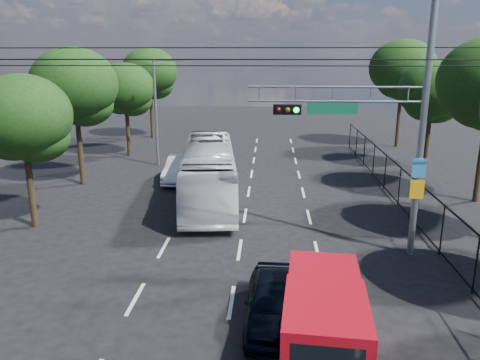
# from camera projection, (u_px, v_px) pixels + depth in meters

# --- Properties ---
(lane_markings) EXTENTS (6.12, 38.00, 0.01)m
(lane_markings) POSITION_uv_depth(u_px,v_px,m) (247.00, 203.00, 23.99)
(lane_markings) COLOR beige
(lane_markings) RESTS_ON ground
(signal_mast) EXTENTS (6.43, 0.39, 9.50)m
(signal_mast) POSITION_uv_depth(u_px,v_px,m) (389.00, 116.00, 16.52)
(signal_mast) COLOR slate
(signal_mast) RESTS_ON ground
(streetlight_left) EXTENTS (2.09, 0.22, 7.08)m
(streetlight_left) POSITION_uv_depth(u_px,v_px,m) (158.00, 108.00, 31.06)
(streetlight_left) COLOR slate
(streetlight_left) RESTS_ON ground
(utility_wires) EXTENTS (22.00, 5.04, 0.74)m
(utility_wires) POSITION_uv_depth(u_px,v_px,m) (241.00, 58.00, 17.14)
(utility_wires) COLOR black
(utility_wires) RESTS_ON ground
(fence_right) EXTENTS (0.06, 34.03, 2.00)m
(fence_right) POSITION_uv_depth(u_px,v_px,m) (410.00, 197.00, 21.50)
(fence_right) COLOR black
(fence_right) RESTS_ON ground
(tree_right_d) EXTENTS (4.32, 4.32, 7.02)m
(tree_right_d) POSITION_uv_depth(u_px,v_px,m) (432.00, 95.00, 29.78)
(tree_right_d) COLOR black
(tree_right_d) RESTS_ON ground
(tree_right_e) EXTENTS (5.28, 5.28, 8.58)m
(tree_right_e) POSITION_uv_depth(u_px,v_px,m) (403.00, 73.00, 37.20)
(tree_right_e) COLOR black
(tree_right_e) RESTS_ON ground
(tree_left_b) EXTENTS (4.08, 4.08, 6.63)m
(tree_left_b) POSITION_uv_depth(u_px,v_px,m) (24.00, 123.00, 19.53)
(tree_left_b) COLOR black
(tree_left_b) RESTS_ON ground
(tree_left_c) EXTENTS (4.80, 4.80, 7.80)m
(tree_left_c) POSITION_uv_depth(u_px,v_px,m) (75.00, 91.00, 26.10)
(tree_left_c) COLOR black
(tree_left_c) RESTS_ON ground
(tree_left_d) EXTENTS (4.20, 4.20, 6.83)m
(tree_left_d) POSITION_uv_depth(u_px,v_px,m) (126.00, 92.00, 33.96)
(tree_left_d) COLOR black
(tree_left_d) RESTS_ON ground
(tree_left_e) EXTENTS (4.92, 4.92, 7.99)m
(tree_left_e) POSITION_uv_depth(u_px,v_px,m) (150.00, 76.00, 41.48)
(tree_left_e) COLOR black
(tree_left_e) RESTS_ON ground
(red_pickup) EXTENTS (2.36, 5.47, 1.98)m
(red_pickup) POSITION_uv_depth(u_px,v_px,m) (324.00, 315.00, 11.65)
(red_pickup) COLOR black
(red_pickup) RESTS_ON ground
(navy_hatchback) EXTENTS (1.67, 4.01, 1.36)m
(navy_hatchback) POSITION_uv_depth(u_px,v_px,m) (274.00, 301.00, 13.07)
(navy_hatchback) COLOR black
(navy_hatchback) RESTS_ON ground
(white_bus) EXTENTS (3.76, 10.98, 3.00)m
(white_bus) POSITION_uv_depth(u_px,v_px,m) (209.00, 172.00, 24.05)
(white_bus) COLOR silver
(white_bus) RESTS_ON ground
(white_van) EXTENTS (1.58, 4.51, 1.48)m
(white_van) POSITION_uv_depth(u_px,v_px,m) (181.00, 169.00, 27.98)
(white_van) COLOR white
(white_van) RESTS_ON ground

